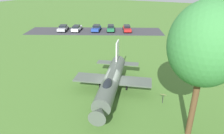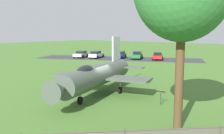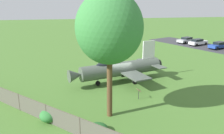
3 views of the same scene
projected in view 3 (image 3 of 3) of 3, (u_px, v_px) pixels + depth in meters
ground_plane at (121, 82)px, 29.41m from camera, size 200.00×200.00×0.00m
parking_strip at (216, 48)px, 49.28m from camera, size 20.97×33.33×0.00m
display_jet at (119, 69)px, 28.76m from camera, size 12.46×8.95×4.91m
shade_tree at (109, 28)px, 18.64m from camera, size 5.54×5.14×10.81m
perimeter_fence at (32, 107)px, 20.46m from camera, size 18.77×19.28×1.69m
shrub_near_fence at (49, 115)px, 19.73m from camera, size 1.59×1.71×1.09m
shrub_by_tree at (97, 128)px, 18.07m from camera, size 1.68×1.59×0.69m
info_plaque at (139, 92)px, 23.97m from camera, size 0.42×0.61×1.14m
parked_car_blue at (218, 45)px, 48.84m from camera, size 4.68×3.20×1.46m
parked_car_white at (198, 42)px, 52.53m from camera, size 4.99×3.27×1.45m
parked_car_silver at (186, 40)px, 55.36m from camera, size 4.85×3.64×1.37m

